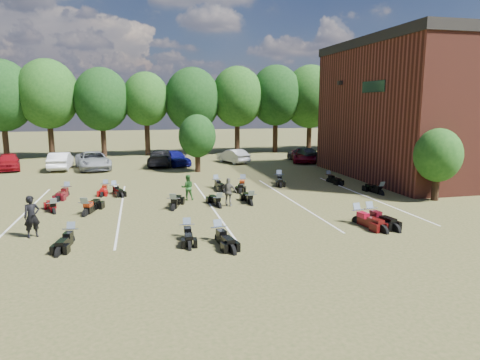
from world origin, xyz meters
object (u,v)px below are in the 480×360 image
object	(u,v)px
person_green	(188,187)
motorcycle_14	(67,196)
person_grey	(229,192)
motorcycle_3	(219,241)
person_black	(32,217)
car_0	(8,162)
car_4	(175,158)
motorcycle_7	(54,213)

from	to	relation	value
person_green	motorcycle_14	distance (m)	7.97
person_grey	motorcycle_3	bearing A→B (deg)	102.49
person_black	person_green	world-z (taller)	person_black
car_0	person_black	bearing A→B (deg)	-86.76
person_black	car_4	bearing A→B (deg)	41.96
car_4	motorcycle_7	xyz separation A→B (m)	(-7.84, -16.86, -0.76)
person_black	motorcycle_14	size ratio (longest dim) A/B	0.83
person_black	motorcycle_3	distance (m)	8.23
person_black	motorcycle_7	size ratio (longest dim) A/B	0.88
person_grey	motorcycle_14	xyz separation A→B (m)	(-9.47, 5.11, -0.82)
person_green	motorcycle_7	world-z (taller)	person_green
car_0	car_4	bearing A→B (deg)	-15.82
motorcycle_3	motorcycle_7	distance (m)	10.21
car_0	person_grey	size ratio (longest dim) A/B	2.73
person_grey	motorcycle_14	bearing A→B (deg)	-0.10
person_grey	motorcycle_3	xyz separation A→B (m)	(-1.73, -6.15, -0.82)
person_grey	motorcycle_3	world-z (taller)	person_grey
motorcycle_14	car_4	bearing A→B (deg)	66.90
car_4	motorcycle_3	world-z (taller)	car_4
motorcycle_3	motorcycle_7	bearing A→B (deg)	130.31
person_grey	motorcycle_14	distance (m)	10.79
car_4	motorcycle_3	distance (m)	23.55
motorcycle_3	person_black	bearing A→B (deg)	154.03
car_4	motorcycle_14	distance (m)	14.60
car_4	person_black	distance (m)	22.56
person_grey	motorcycle_3	distance (m)	6.44
motorcycle_7	car_4	bearing A→B (deg)	-133.78
person_black	person_grey	distance (m)	10.25
car_0	motorcycle_14	world-z (taller)	car_0
car_0	person_green	world-z (taller)	person_green
car_0	car_4	world-z (taller)	car_0
person_black	motorcycle_14	distance (m)	8.89
car_4	person_black	bearing A→B (deg)	-130.25
person_grey	car_4	bearing A→B (deg)	-56.46
person_black	motorcycle_3	size ratio (longest dim) A/B	0.81
car_0	person_green	distance (m)	21.12
car_4	motorcycle_14	size ratio (longest dim) A/B	1.98
car_4	person_grey	distance (m)	17.47
car_0	car_4	distance (m)	14.59
person_green	motorcycle_3	size ratio (longest dim) A/B	0.68
motorcycle_3	motorcycle_7	world-z (taller)	motorcycle_3
car_4	motorcycle_3	size ratio (longest dim) A/B	1.94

